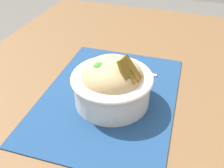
# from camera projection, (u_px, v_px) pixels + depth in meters

# --- Properties ---
(table) EXTENTS (1.23, 0.90, 0.70)m
(table) POSITION_uv_depth(u_px,v_px,m) (113.00, 113.00, 0.68)
(table) COLOR brown
(table) RESTS_ON ground_plane
(placemat) EXTENTS (0.44, 0.33, 0.00)m
(placemat) POSITION_uv_depth(u_px,v_px,m) (109.00, 96.00, 0.63)
(placemat) COLOR navy
(placemat) RESTS_ON table
(bowl) EXTENTS (0.19, 0.19, 0.13)m
(bowl) POSITION_uv_depth(u_px,v_px,m) (112.00, 83.00, 0.58)
(bowl) COLOR silver
(bowl) RESTS_ON placemat
(fork) EXTENTS (0.04, 0.13, 0.00)m
(fork) POSITION_uv_depth(u_px,v_px,m) (132.00, 69.00, 0.72)
(fork) COLOR silver
(fork) RESTS_ON placemat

